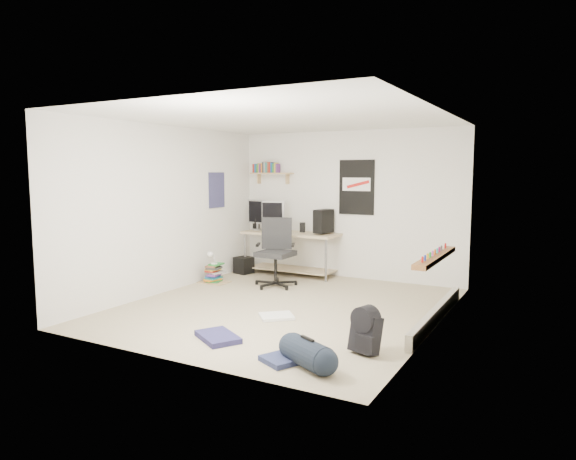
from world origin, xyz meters
The scene contains 26 objects.
floor centered at (0.00, 0.00, -0.01)m, with size 4.00×4.50×0.01m, color gray.
ceiling centered at (0.00, 0.00, 2.50)m, with size 4.00×4.50×0.01m, color white.
back_wall centered at (0.00, 2.25, 1.25)m, with size 4.00×0.01×2.50m, color silver.
left_wall centered at (-2.00, 0.00, 1.25)m, with size 0.01×4.50×2.50m, color silver.
right_wall centered at (2.00, 0.00, 1.25)m, with size 0.01×4.50×2.50m, color silver.
desk centered at (-0.95, 2.00, 0.36)m, with size 1.70×0.75×0.78m, color #C9B98B.
monitor_left centered at (-1.66, 1.97, 0.99)m, with size 0.39×0.10×0.43m, color #B1B2B6.
monitor_right centered at (-1.16, 1.69, 1.00)m, with size 0.40×0.10×0.44m, color #959498.
pc_tower centered at (-0.35, 2.00, 0.98)m, with size 0.18×0.38×0.40m, color black.
keyboard centered at (-1.16, 1.69, 0.79)m, with size 0.40×0.14×0.02m, color black.
speaker_left centered at (-1.70, 2.00, 0.87)m, with size 0.09×0.09×0.18m, color black.
speaker_right centered at (-0.69, 1.89, 0.86)m, with size 0.08×0.08×0.17m, color black.
office_chair centered at (-0.73, 1.03, 0.49)m, with size 0.71×0.71×1.09m, color black.
wall_shelf centered at (-1.45, 2.14, 1.78)m, with size 0.80×0.22×0.24m, color tan.
poster_back_wall centered at (0.15, 2.23, 1.55)m, with size 0.62×0.03×0.92m, color black.
poster_left_wall centered at (-1.99, 1.20, 1.50)m, with size 0.02×0.42×0.60m, color navy.
window centered at (1.95, 0.30, 1.45)m, with size 0.10×1.50×1.26m, color brown.
baseboard_heater centered at (1.96, 0.30, 0.09)m, with size 0.08×2.50×0.18m, color #B7B2A8.
backpack centered at (1.58, -1.16, 0.20)m, with size 0.28×0.22×0.37m, color black.
duffel_bag centered at (1.23, -1.77, 0.14)m, with size 0.26×0.26×0.52m, color black.
tshirt centered at (0.17, -0.50, 0.02)m, with size 0.40×0.34×0.04m, color silver.
jeans_a centered at (0.03, -1.53, 0.03)m, with size 0.54×0.34×0.06m, color #242350.
jeans_b centered at (0.98, -1.72, 0.03)m, with size 0.44×0.33×0.06m, color #232A4F.
book_stack centered at (-1.75, 0.78, 0.15)m, with size 0.46×0.38×0.31m, color olive.
desk_lamp centered at (-1.73, 0.76, 0.38)m, with size 0.11×0.18×0.18m, color silver.
subwoofer centered at (-1.75, 1.66, 0.14)m, with size 0.28×0.28×0.31m, color black.
Camera 1 is at (3.28, -5.90, 1.82)m, focal length 32.00 mm.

